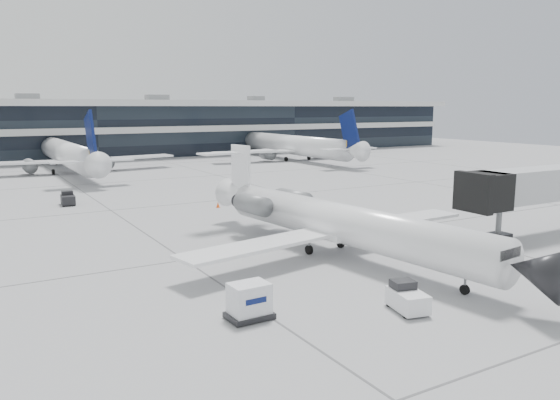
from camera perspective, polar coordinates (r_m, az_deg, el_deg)
ground at (r=40.60m, az=3.45°, el=-4.32°), size 220.00×220.00×0.00m
terminal at (r=116.89m, az=-19.63°, el=6.77°), size 170.00×22.00×10.00m
bg_jet_center at (r=89.35m, az=-21.18°, el=2.73°), size 32.00×40.00×9.60m
bg_jet_right at (r=103.45m, az=1.26°, el=4.24°), size 32.00×40.00×9.60m
regional_jet at (r=36.69m, az=5.91°, el=-2.19°), size 23.34×29.14×6.73m
jet_bridge at (r=47.60m, az=26.70°, el=1.56°), size 16.81×3.73×5.41m
baggage_tug at (r=27.70m, az=13.12°, el=-9.95°), size 1.77×2.45×1.41m
cargo_uld at (r=25.98m, az=-3.24°, el=-10.53°), size 2.10×1.57×1.69m
traffic_cone at (r=54.31m, az=-6.50°, el=-0.51°), size 0.43×0.43×0.55m
far_tug at (r=59.46m, az=-21.29°, el=0.12°), size 1.44×2.26×1.38m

